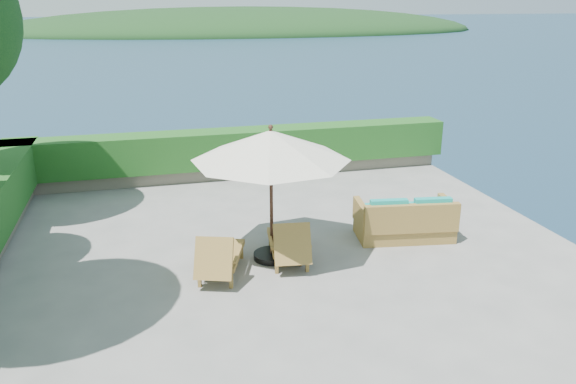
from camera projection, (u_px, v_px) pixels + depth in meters
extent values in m
plane|color=gray|center=(283.00, 260.00, 10.85)|extent=(12.00, 12.00, 0.00)
cube|color=#5E584B|center=(284.00, 329.00, 11.36)|extent=(12.00, 12.00, 3.00)
ellipsoid|color=black|center=(246.00, 32.00, 145.97)|extent=(126.00, 57.60, 12.60)
cube|color=gray|center=(235.00, 171.00, 15.93)|extent=(12.00, 0.60, 0.36)
cube|color=#154C18|center=(235.00, 148.00, 15.71)|extent=(12.40, 0.90, 1.00)
cylinder|color=black|center=(272.00, 256.00, 10.91)|extent=(0.87, 0.87, 0.11)
cylinder|color=#361D13|center=(271.00, 197.00, 10.51)|extent=(0.08, 0.08, 2.55)
cone|color=beige|center=(271.00, 145.00, 10.19)|extent=(3.61, 3.61, 0.56)
sphere|color=#361D13|center=(271.00, 127.00, 10.08)|extent=(0.11, 0.11, 0.09)
cube|color=olive|center=(200.00, 280.00, 9.79)|extent=(0.08, 0.08, 0.26)
cube|color=olive|center=(231.00, 281.00, 9.76)|extent=(0.08, 0.08, 0.26)
cube|color=olive|center=(213.00, 251.00, 10.92)|extent=(0.08, 0.08, 0.26)
cube|color=olive|center=(242.00, 252.00, 10.89)|extent=(0.08, 0.08, 0.26)
cube|color=olive|center=(222.00, 255.00, 10.38)|extent=(1.04, 1.44, 0.09)
cube|color=olive|center=(214.00, 259.00, 9.58)|extent=(0.76, 0.61, 0.70)
cube|color=olive|center=(201.00, 251.00, 10.17)|extent=(0.33, 0.82, 0.05)
cube|color=olive|center=(238.00, 253.00, 10.12)|extent=(0.33, 0.82, 0.05)
cube|color=olive|center=(277.00, 267.00, 10.28)|extent=(0.07, 0.07, 0.27)
cube|color=olive|center=(307.00, 265.00, 10.35)|extent=(0.07, 0.07, 0.27)
cube|color=olive|center=(270.00, 240.00, 11.43)|extent=(0.07, 0.07, 0.27)
cube|color=olive|center=(298.00, 239.00, 11.50)|extent=(0.07, 0.07, 0.27)
cube|color=olive|center=(287.00, 242.00, 10.93)|extent=(0.84, 1.40, 0.09)
cube|color=olive|center=(292.00, 244.00, 10.12)|extent=(0.72, 0.52, 0.71)
cube|color=olive|center=(270.00, 239.00, 10.65)|extent=(0.17, 0.87, 0.05)
cube|color=olive|center=(307.00, 238.00, 10.73)|extent=(0.17, 0.87, 0.05)
cube|color=brown|center=(280.00, 255.00, 10.52)|extent=(0.06, 0.06, 0.47)
cube|color=brown|center=(300.00, 255.00, 10.53)|extent=(0.06, 0.06, 0.47)
cube|color=brown|center=(279.00, 246.00, 10.88)|extent=(0.06, 0.06, 0.47)
cube|color=brown|center=(299.00, 246.00, 10.90)|extent=(0.06, 0.06, 0.47)
cube|color=brown|center=(290.00, 238.00, 10.62)|extent=(0.59, 0.59, 0.05)
cube|color=olive|center=(404.00, 227.00, 11.84)|extent=(2.08, 1.26, 0.44)
cube|color=olive|center=(412.00, 219.00, 11.29)|extent=(1.96, 0.44, 0.60)
cube|color=olive|center=(361.00, 215.00, 11.64)|extent=(0.27, 0.99, 0.49)
cube|color=olive|center=(448.00, 211.00, 11.83)|extent=(0.27, 0.99, 0.49)
cube|color=teal|center=(383.00, 213.00, 11.75)|extent=(0.96, 0.90, 0.20)
cube|color=teal|center=(425.00, 212.00, 11.84)|extent=(0.96, 0.90, 0.20)
cube|color=teal|center=(389.00, 209.00, 11.29)|extent=(0.78, 0.26, 0.39)
cube|color=teal|center=(433.00, 207.00, 11.38)|extent=(0.78, 0.26, 0.39)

